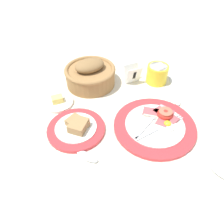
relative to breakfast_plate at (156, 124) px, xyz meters
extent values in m
plane|color=beige|center=(-0.08, -0.03, -0.01)|extent=(3.00, 3.00, 0.00)
cylinder|color=red|center=(-0.01, 0.00, 0.00)|extent=(0.27, 0.27, 0.01)
cylinder|color=silver|center=(-0.01, 0.00, 0.00)|extent=(0.19, 0.19, 0.00)
cube|color=#BC5156|center=(0.03, 0.01, 0.01)|extent=(0.08, 0.09, 0.01)
cube|color=beige|center=(0.02, 0.02, 0.01)|extent=(0.06, 0.07, 0.01)
cube|color=#BC5156|center=(0.01, 0.04, 0.01)|extent=(0.10, 0.07, 0.01)
cube|color=beige|center=(0.01, 0.03, 0.01)|extent=(0.08, 0.05, 0.01)
cube|color=#BC5156|center=(0.04, 0.02, 0.01)|extent=(0.07, 0.09, 0.01)
cube|color=beige|center=(0.03, 0.02, 0.01)|extent=(0.05, 0.07, 0.01)
ellipsoid|color=red|center=(0.04, 0.02, 0.02)|extent=(0.05, 0.05, 0.03)
cylinder|color=#DB664C|center=(0.04, 0.02, 0.03)|extent=(0.04, 0.04, 0.00)
ellipsoid|color=white|center=(0.02, -0.02, 0.01)|extent=(0.07, 0.06, 0.01)
ellipsoid|color=yellow|center=(0.03, -0.02, 0.01)|extent=(0.02, 0.02, 0.01)
cube|color=silver|center=(-0.03, -0.04, 0.01)|extent=(0.10, 0.05, 0.00)
cube|color=silver|center=(0.03, -0.01, 0.01)|extent=(0.03, 0.02, 0.00)
cube|color=silver|center=(0.07, 0.00, 0.01)|extent=(0.04, 0.02, 0.00)
cube|color=silver|center=(0.07, 0.00, 0.01)|extent=(0.04, 0.02, 0.00)
cube|color=silver|center=(0.07, 0.01, 0.01)|extent=(0.04, 0.02, 0.00)
cube|color=silver|center=(-0.05, -0.01, 0.01)|extent=(0.09, 0.08, 0.00)
cube|color=#9EA0A5|center=(0.02, 0.05, 0.01)|extent=(0.07, 0.07, 0.00)
cylinder|color=red|center=(-0.26, 0.03, 0.00)|extent=(0.18, 0.18, 0.01)
cylinder|color=silver|center=(-0.26, 0.03, 0.00)|extent=(0.13, 0.13, 0.00)
cube|color=#9E7A4C|center=(-0.25, 0.04, 0.02)|extent=(0.08, 0.08, 0.02)
cube|color=#9E7A4C|center=(-0.25, 0.03, 0.02)|extent=(0.07, 0.08, 0.03)
cylinder|color=yellow|center=(0.09, 0.24, 0.03)|extent=(0.08, 0.08, 0.07)
cylinder|color=white|center=(0.09, 0.24, 0.06)|extent=(0.07, 0.07, 0.01)
cylinder|color=olive|center=(-0.18, 0.28, 0.02)|extent=(0.19, 0.19, 0.07)
torus|color=olive|center=(-0.18, 0.28, 0.06)|extent=(0.20, 0.20, 0.02)
ellipsoid|color=olive|center=(-0.18, 0.28, 0.07)|extent=(0.13, 0.11, 0.04)
cylinder|color=silver|center=(-0.31, 0.18, -0.01)|extent=(0.11, 0.11, 0.01)
cube|color=#F4E06B|center=(-0.31, 0.18, 0.01)|extent=(0.05, 0.04, 0.02)
cube|color=white|center=(-0.01, 0.24, 0.03)|extent=(0.06, 0.03, 0.07)
cube|color=white|center=(-0.01, 0.27, 0.03)|extent=(0.06, 0.03, 0.07)
cube|color=black|center=(-0.01, 0.24, 0.03)|extent=(0.01, 0.01, 0.04)
cube|color=silver|center=(-0.16, -0.15, -0.01)|extent=(0.09, 0.08, 0.01)
ellipsoid|color=silver|center=(-0.23, -0.08, 0.00)|extent=(0.07, 0.07, 0.01)
cube|color=silver|center=(0.05, -0.13, -0.01)|extent=(0.08, 0.09, 0.01)
ellipsoid|color=silver|center=(0.12, -0.21, 0.00)|extent=(0.06, 0.07, 0.01)
cube|color=silver|center=(0.14, 0.21, -0.01)|extent=(0.04, 0.11, 0.01)
ellipsoid|color=silver|center=(0.12, 0.11, 0.00)|extent=(0.04, 0.07, 0.01)
camera|label=1|loc=(-0.24, -0.45, 0.52)|focal=35.00mm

